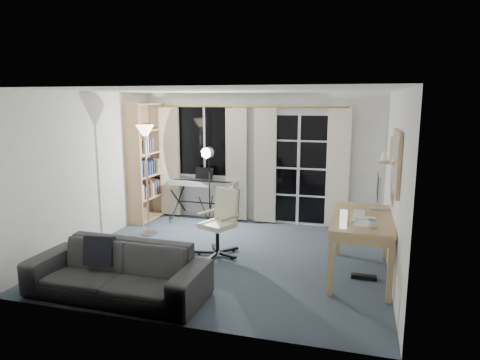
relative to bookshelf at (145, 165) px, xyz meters
name	(u,v)px	position (x,y,z in m)	size (l,w,h in m)	color
floor	(227,258)	(2.13, -1.56, -1.07)	(4.50, 4.00, 0.02)	#323D49
window	(205,141)	(1.08, 0.41, 0.44)	(1.20, 0.08, 1.40)	white
french_door	(299,170)	(2.88, 0.41, -0.03)	(1.32, 0.09, 2.11)	white
curtains	(250,165)	(1.99, 0.32, 0.04)	(3.60, 0.07, 2.13)	gold
bookshelf	(145,165)	(0.00, 0.00, 0.00)	(0.40, 1.05, 2.23)	#A78158
torchiere_lamp	(146,147)	(0.51, -0.89, 0.45)	(0.31, 0.31, 1.87)	#B2B2B7
keyboard_piano	(202,184)	(1.12, 0.14, -0.34)	(1.32, 0.66, 0.95)	black
studio_light	(208,162)	(1.35, -0.18, 0.13)	(0.31, 0.32, 1.48)	black
office_chair	(222,216)	(2.02, -1.42, -0.48)	(0.68, 0.69, 0.98)	black
desk	(362,224)	(4.01, -1.73, -0.36)	(0.77, 1.51, 0.80)	#9E7951
monitor	(379,187)	(4.21, -1.28, 0.05)	(0.19, 0.58, 0.50)	silver
desk_clutter	(356,235)	(3.94, -1.97, -0.43)	(0.48, 0.91, 1.01)	white
mug	(372,223)	(4.11, -2.23, -0.19)	(0.13, 0.10, 0.13)	silver
wall_mirror	(396,162)	(4.35, -1.91, 0.49)	(0.04, 0.94, 0.74)	#A78158
framed_print	(392,149)	(4.36, -1.01, 0.54)	(0.03, 0.42, 0.32)	#A78158
wall_shelf	(384,158)	(4.29, -0.51, 0.35)	(0.16, 0.30, 0.18)	#A78158
sofa	(117,262)	(1.27, -3.11, -0.64)	(2.12, 0.67, 0.82)	#272729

